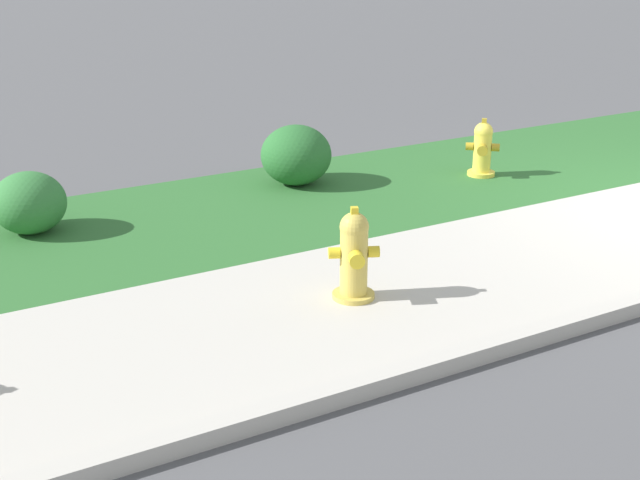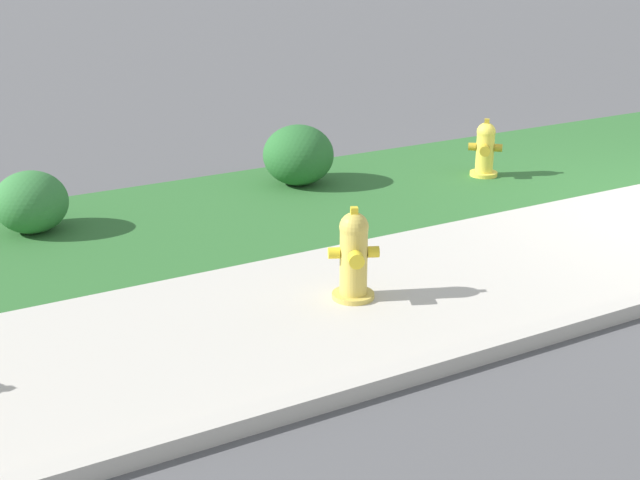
{
  "view_description": "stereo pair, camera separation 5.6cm",
  "coord_description": "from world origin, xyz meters",
  "px_view_note": "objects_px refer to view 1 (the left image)",
  "views": [
    {
      "loc": [
        -7.8,
        -5.37,
        2.85
      ],
      "look_at": [
        -4.41,
        0.42,
        0.4
      ],
      "focal_mm": 50.0,
      "sensor_mm": 36.0,
      "label": 1
    },
    {
      "loc": [
        -7.75,
        -5.4,
        2.85
      ],
      "look_at": [
        -4.41,
        0.42,
        0.4
      ],
      "focal_mm": 50.0,
      "sensor_mm": 36.0,
      "label": 2
    }
  ],
  "objects_px": {
    "fire_hydrant_across_street": "(482,149)",
    "shrub_bush_mid_verge": "(296,155)",
    "shrub_bush_near_lamp": "(29,203)",
    "fire_hydrant_mid_block": "(354,256)"
  },
  "relations": [
    {
      "from": "fire_hydrant_mid_block",
      "to": "shrub_bush_near_lamp",
      "type": "relative_size",
      "value": 1.09
    },
    {
      "from": "fire_hydrant_across_street",
      "to": "shrub_bush_near_lamp",
      "type": "distance_m",
      "value": 5.03
    },
    {
      "from": "fire_hydrant_across_street",
      "to": "shrub_bush_mid_verge",
      "type": "distance_m",
      "value": 2.17
    },
    {
      "from": "fire_hydrant_across_street",
      "to": "shrub_bush_mid_verge",
      "type": "bearing_deg",
      "value": 19.51
    },
    {
      "from": "shrub_bush_mid_verge",
      "to": "shrub_bush_near_lamp",
      "type": "distance_m",
      "value": 2.97
    },
    {
      "from": "fire_hydrant_across_street",
      "to": "fire_hydrant_mid_block",
      "type": "bearing_deg",
      "value": 75.85
    },
    {
      "from": "fire_hydrant_mid_block",
      "to": "fire_hydrant_across_street",
      "type": "height_order",
      "value": "fire_hydrant_mid_block"
    },
    {
      "from": "fire_hydrant_mid_block",
      "to": "fire_hydrant_across_street",
      "type": "xyz_separation_m",
      "value": [
        3.18,
        2.25,
        -0.05
      ]
    },
    {
      "from": "fire_hydrant_mid_block",
      "to": "shrub_bush_mid_verge",
      "type": "xyz_separation_m",
      "value": [
        1.15,
        3.03,
        -0.03
      ]
    },
    {
      "from": "fire_hydrant_mid_block",
      "to": "shrub_bush_mid_verge",
      "type": "distance_m",
      "value": 3.24
    }
  ]
}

